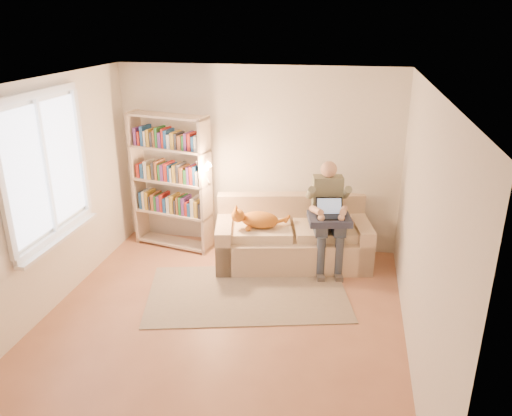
% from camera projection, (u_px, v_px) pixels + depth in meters
% --- Properties ---
extents(floor, '(4.50, 4.50, 0.00)m').
position_uv_depth(floor, '(219.00, 326.00, 5.50)').
color(floor, '#9C6247').
rests_on(floor, ground).
extents(ceiling, '(4.00, 4.50, 0.02)m').
position_uv_depth(ceiling, '(211.00, 86.00, 4.57)').
color(ceiling, white).
rests_on(ceiling, wall_back).
extents(wall_left, '(0.02, 4.50, 2.60)m').
position_uv_depth(wall_left, '(37.00, 204.00, 5.39)').
color(wall_left, silver).
rests_on(wall_left, floor).
extents(wall_right, '(0.02, 4.50, 2.60)m').
position_uv_depth(wall_right, '(422.00, 233.00, 4.67)').
color(wall_right, silver).
rests_on(wall_right, floor).
extents(wall_back, '(4.00, 0.02, 2.60)m').
position_uv_depth(wall_back, '(258.00, 159.00, 7.09)').
color(wall_back, silver).
rests_on(wall_back, floor).
extents(wall_front, '(4.00, 0.02, 2.60)m').
position_uv_depth(wall_front, '(115.00, 356.00, 2.97)').
color(wall_front, silver).
rests_on(wall_front, floor).
extents(window, '(0.12, 1.52, 1.69)m').
position_uv_depth(window, '(51.00, 192.00, 5.54)').
color(window, white).
rests_on(window, wall_left).
extents(sofa, '(2.20, 1.33, 0.88)m').
position_uv_depth(sofa, '(292.00, 240.00, 6.88)').
color(sofa, '#CCB190').
rests_on(sofa, floor).
extents(person, '(0.50, 0.68, 1.44)m').
position_uv_depth(person, '(328.00, 210.00, 6.56)').
color(person, slate).
rests_on(person, sofa).
extents(cat, '(0.74, 0.37, 0.28)m').
position_uv_depth(cat, '(256.00, 219.00, 6.62)').
color(cat, orange).
rests_on(cat, sofa).
extents(blanket, '(0.62, 0.54, 0.09)m').
position_uv_depth(blanket, '(328.00, 219.00, 6.46)').
color(blanket, '#262B42').
rests_on(blanket, person).
extents(laptop, '(0.39, 0.35, 0.29)m').
position_uv_depth(laptop, '(329.00, 212.00, 6.43)').
color(laptop, black).
rests_on(laptop, blanket).
extents(bookshelf, '(1.29, 0.62, 1.97)m').
position_uv_depth(bookshelf, '(171.00, 176.00, 7.06)').
color(bookshelf, '#C2AB92').
rests_on(bookshelf, floor).
extents(rug, '(2.70, 1.97, 0.01)m').
position_uv_depth(rug, '(248.00, 293.00, 6.15)').
color(rug, gray).
rests_on(rug, floor).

